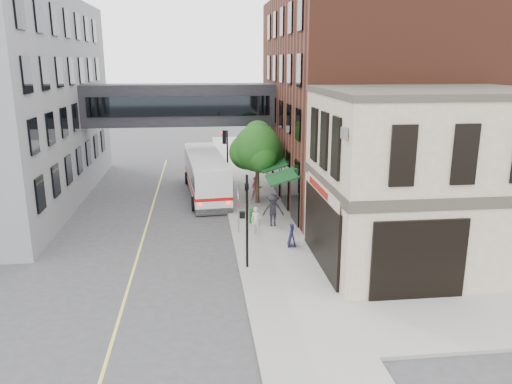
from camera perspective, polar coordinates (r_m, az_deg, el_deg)
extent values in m
plane|color=#38383A|center=(22.27, -1.53, -10.95)|extent=(120.00, 120.00, 0.00)
cube|color=gray|center=(35.51, -0.35, -0.89)|extent=(4.00, 60.00, 0.15)
cube|color=tan|center=(25.10, 18.89, 1.10)|extent=(10.00, 8.00, 8.15)
cube|color=#38332B|center=(25.08, 18.90, 1.27)|extent=(10.12, 8.12, 0.50)
cube|color=#38332B|center=(24.51, 19.72, 10.74)|extent=(10.12, 8.12, 0.30)
cube|color=black|center=(24.01, 7.43, -4.34)|extent=(0.14, 6.40, 3.40)
cube|color=black|center=(24.00, 7.34, -4.35)|extent=(0.04, 5.90, 3.00)
cube|color=maroon|center=(24.00, 7.11, 0.52)|extent=(0.03, 3.60, 0.32)
cube|color=#4F2518|center=(37.00, 12.07, 10.32)|extent=(12.00, 18.00, 14.00)
cube|color=#0D3B15|center=(34.73, 1.56, 3.71)|extent=(1.80, 13.00, 0.40)
cube|color=black|center=(38.14, -8.64, 9.85)|extent=(14.00, 3.00, 3.00)
cube|color=black|center=(36.59, -8.72, 9.65)|extent=(13.00, 0.08, 1.40)
cube|color=black|center=(39.68, -8.58, 10.04)|extent=(13.00, 0.08, 1.40)
cylinder|color=black|center=(23.25, -1.03, -3.43)|extent=(0.12, 0.12, 4.50)
cube|color=black|center=(23.13, -1.58, -2.63)|extent=(0.25, 0.22, 0.30)
imported|color=black|center=(22.74, -1.05, 1.00)|extent=(0.20, 0.16, 1.00)
cylinder|color=black|center=(37.75, -3.28, 3.65)|extent=(0.12, 0.12, 4.50)
cube|color=black|center=(37.68, -3.62, 4.17)|extent=(0.25, 0.22, 0.30)
cube|color=black|center=(37.44, -3.65, 6.27)|extent=(0.28, 0.28, 1.00)
sphere|color=#FF0C05|center=(37.39, -3.91, 6.80)|extent=(0.18, 0.18, 0.18)
cylinder|color=gray|center=(28.23, -2.02, -1.73)|extent=(0.08, 0.08, 3.00)
cube|color=white|center=(28.04, -2.08, -0.36)|extent=(0.03, 0.75, 0.22)
cube|color=#0C591E|center=(27.90, -2.09, 0.73)|extent=(0.03, 0.70, 0.18)
cube|color=#B20C0C|center=(28.17, -2.07, -1.34)|extent=(0.03, 0.30, 0.40)
cylinder|color=#382619|center=(34.20, 0.16, 1.05)|extent=(0.28, 0.28, 2.80)
sphere|color=#154D14|center=(33.71, 0.17, 5.01)|extent=(3.20, 3.20, 3.20)
sphere|color=#154D14|center=(34.37, 1.39, 4.52)|extent=(2.20, 2.20, 2.20)
sphere|color=#154D14|center=(33.98, -1.07, 4.58)|extent=(2.40, 2.40, 2.40)
sphere|color=#154D14|center=(34.18, 0.21, 6.51)|extent=(2.00, 2.00, 2.00)
cube|color=#D8CC4C|center=(31.67, -12.25, -3.33)|extent=(0.12, 40.00, 0.01)
cube|color=silver|center=(37.00, -5.77, 2.09)|extent=(3.25, 11.23, 2.79)
cube|color=black|center=(36.90, -5.79, 2.82)|extent=(3.29, 11.04, 1.01)
cube|color=#B20C0C|center=(37.11, -5.75, 1.37)|extent=(3.31, 11.26, 0.21)
cylinder|color=black|center=(33.28, -7.12, -1.36)|extent=(0.36, 0.98, 0.96)
cylinder|color=black|center=(33.51, -3.01, -1.15)|extent=(0.36, 0.98, 0.96)
cylinder|color=black|center=(40.73, -7.90, 1.60)|extent=(0.36, 0.98, 0.96)
cylinder|color=black|center=(40.92, -4.54, 1.76)|extent=(0.36, 0.98, 0.96)
imported|color=beige|center=(28.36, -0.01, -3.23)|extent=(0.62, 0.49, 1.50)
imported|color=pink|center=(35.03, 0.01, 0.41)|extent=(0.93, 0.79, 1.65)
imported|color=black|center=(29.48, 1.97, -2.07)|extent=(1.28, 0.77, 1.95)
cube|color=#145816|center=(30.20, -0.38, -2.76)|extent=(0.44, 0.40, 0.83)
cube|color=black|center=(26.51, 4.11, -5.00)|extent=(0.48, 0.68, 1.12)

